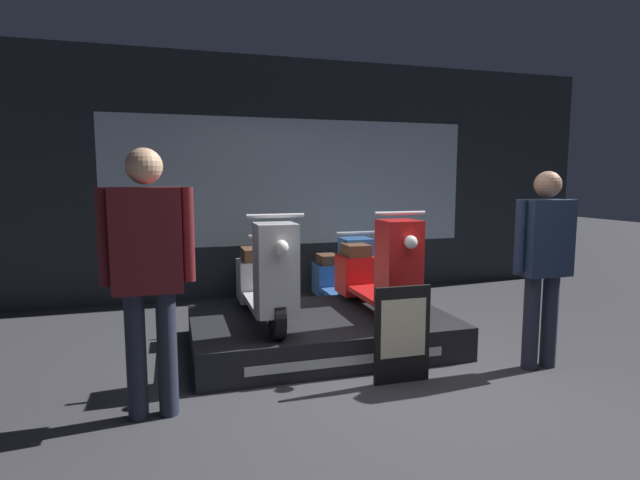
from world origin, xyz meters
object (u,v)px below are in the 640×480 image
at_px(scooter_backrow_1, 342,277).
at_px(price_sign_board, 402,334).
at_px(person_left_browsing, 148,260).
at_px(scooter_display_left, 265,279).
at_px(scooter_display_right, 377,272).
at_px(person_right_browsing, 544,255).
at_px(scooter_backrow_0, 263,282).

relative_size(scooter_backrow_1, price_sign_board, 2.01).
bearing_deg(scooter_backrow_1, person_left_browsing, -132.92).
xyz_separation_m(scooter_display_left, price_sign_board, (0.91, -0.92, -0.31)).
bearing_deg(scooter_display_right, person_right_browsing, -41.76).
distance_m(scooter_backrow_0, person_left_browsing, 2.64).
bearing_deg(person_right_browsing, scooter_display_left, 155.88).
height_order(scooter_backrow_0, price_sign_board, scooter_backrow_0).
relative_size(scooter_display_right, price_sign_board, 2.01).
relative_size(person_right_browsing, price_sign_board, 2.15).
distance_m(scooter_display_right, price_sign_board, 0.99).
bearing_deg(price_sign_board, person_left_browsing, -178.62).
bearing_deg(scooter_backrow_0, person_left_browsing, -116.73).
bearing_deg(scooter_display_left, scooter_backrow_0, 81.04).
height_order(scooter_backrow_1, price_sign_board, scooter_backrow_1).
relative_size(scooter_backrow_0, price_sign_board, 2.01).
relative_size(scooter_display_left, person_left_browsing, 0.86).
bearing_deg(person_left_browsing, scooter_backrow_1, 47.08).
height_order(scooter_backrow_0, person_left_browsing, person_left_browsing).
relative_size(scooter_backrow_0, scooter_backrow_1, 1.00).
bearing_deg(scooter_display_right, person_left_browsing, -154.40).
height_order(scooter_display_left, price_sign_board, scooter_display_left).
distance_m(person_left_browsing, person_right_browsing, 3.10).
height_order(scooter_display_right, person_left_browsing, person_left_browsing).
height_order(scooter_display_left, scooter_display_right, same).
xyz_separation_m(scooter_backrow_1, price_sign_board, (-0.27, -2.24, -0.01)).
relative_size(scooter_display_right, person_left_browsing, 0.86).
bearing_deg(scooter_backrow_0, scooter_display_left, -98.96).
distance_m(scooter_backrow_1, person_left_browsing, 3.19).
distance_m(scooter_backrow_0, person_right_browsing, 3.06).
relative_size(scooter_backrow_0, person_right_browsing, 0.93).
relative_size(scooter_display_right, scooter_backrow_1, 1.00).
relative_size(scooter_display_left, person_right_browsing, 0.93).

